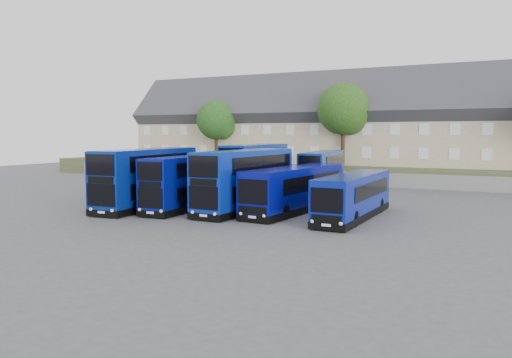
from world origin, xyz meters
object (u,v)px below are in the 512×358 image
object	(u,v)px
dd_front_left	(147,179)
coach_east_a	(295,190)
tree_mid	(345,111)
tree_west	(217,122)
dd_front_mid	(189,183)

from	to	relation	value
dd_front_left	coach_east_a	bearing A→B (deg)	10.25
tree_mid	coach_east_a	bearing A→B (deg)	-83.10
coach_east_a	tree_west	distance (m)	28.08
tree_west	tree_mid	xyz separation A→B (m)	(16.00, 0.50, 1.02)
dd_front_mid	tree_west	distance (m)	25.76
dd_front_mid	tree_mid	distance (m)	24.53
dd_front_mid	coach_east_a	bearing A→B (deg)	14.81
dd_front_left	dd_front_mid	bearing A→B (deg)	6.28
coach_east_a	tree_mid	distance (m)	22.01
coach_east_a	tree_mid	xyz separation A→B (m)	(-2.53, 20.87, 6.51)
coach_east_a	dd_front_mid	bearing A→B (deg)	-157.40
dd_front_left	tree_west	bearing A→B (deg)	102.91
tree_west	tree_mid	world-z (taller)	tree_mid
dd_front_left	tree_west	world-z (taller)	tree_west
dd_front_left	tree_mid	distance (m)	25.97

